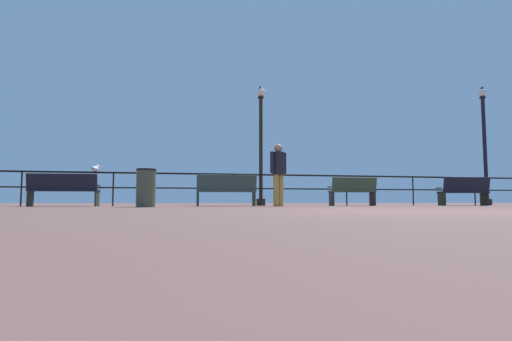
{
  "coord_description": "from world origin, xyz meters",
  "views": [
    {
      "loc": [
        -3.17,
        -4.96,
        0.12
      ],
      "look_at": [
        -0.72,
        6.75,
        1.06
      ],
      "focal_mm": 28.02,
      "sensor_mm": 36.0,
      "label": 1
    }
  ],
  "objects_px": {
    "lamppost_center": "(261,143)",
    "bench_far_right": "(465,190)",
    "seagull_on_rail": "(95,168)",
    "trash_bin": "(146,188)",
    "bench_far_left": "(63,188)",
    "person_by_bench": "(278,170)",
    "bench_near_left": "(227,189)",
    "lamppost_right": "(485,142)",
    "bench_near_right": "(353,190)"
  },
  "relations": [
    {
      "from": "bench_far_left",
      "to": "bench_near_left",
      "type": "height_order",
      "value": "bench_near_left"
    },
    {
      "from": "person_by_bench",
      "to": "seagull_on_rail",
      "type": "bearing_deg",
      "value": 159.65
    },
    {
      "from": "lamppost_right",
      "to": "bench_far_right",
      "type": "bearing_deg",
      "value": -152.16
    },
    {
      "from": "lamppost_right",
      "to": "trash_bin",
      "type": "xyz_separation_m",
      "value": [
        -11.72,
        -2.96,
        -1.87
      ]
    },
    {
      "from": "bench_far_left",
      "to": "bench_far_right",
      "type": "height_order",
      "value": "bench_far_right"
    },
    {
      "from": "bench_far_left",
      "to": "bench_far_right",
      "type": "bearing_deg",
      "value": -0.03
    },
    {
      "from": "bench_far_left",
      "to": "bench_near_right",
      "type": "height_order",
      "value": "bench_near_right"
    },
    {
      "from": "bench_far_right",
      "to": "person_by_bench",
      "type": "distance_m",
      "value": 6.83
    },
    {
      "from": "lamppost_center",
      "to": "trash_bin",
      "type": "height_order",
      "value": "lamppost_center"
    },
    {
      "from": "bench_far_left",
      "to": "lamppost_right",
      "type": "distance_m",
      "value": 14.14
    },
    {
      "from": "bench_far_right",
      "to": "lamppost_right",
      "type": "height_order",
      "value": "lamppost_right"
    },
    {
      "from": "lamppost_center",
      "to": "bench_far_right",
      "type": "bearing_deg",
      "value": -7.2
    },
    {
      "from": "bench_far_right",
      "to": "seagull_on_rail",
      "type": "bearing_deg",
      "value": 176.64
    },
    {
      "from": "trash_bin",
      "to": "lamppost_center",
      "type": "bearing_deg",
      "value": 41.49
    },
    {
      "from": "bench_far_left",
      "to": "bench_near_left",
      "type": "distance_m",
      "value": 4.42
    },
    {
      "from": "bench_far_left",
      "to": "trash_bin",
      "type": "xyz_separation_m",
      "value": [
        2.28,
        -2.12,
        -0.06
      ]
    },
    {
      "from": "bench_far_right",
      "to": "seagull_on_rail",
      "type": "distance_m",
      "value": 11.75
    },
    {
      "from": "bench_far_right",
      "to": "trash_bin",
      "type": "bearing_deg",
      "value": -168.19
    },
    {
      "from": "bench_far_right",
      "to": "trash_bin",
      "type": "height_order",
      "value": "bench_far_right"
    },
    {
      "from": "bench_near_left",
      "to": "person_by_bench",
      "type": "bearing_deg",
      "value": -43.04
    },
    {
      "from": "bench_near_right",
      "to": "lamppost_right",
      "type": "bearing_deg",
      "value": 8.55
    },
    {
      "from": "bench_far_left",
      "to": "seagull_on_rail",
      "type": "relative_size",
      "value": 4.1
    },
    {
      "from": "bench_far_left",
      "to": "bench_near_right",
      "type": "relative_size",
      "value": 1.25
    },
    {
      "from": "bench_near_left",
      "to": "bench_far_right",
      "type": "bearing_deg",
      "value": 0.0
    },
    {
      "from": "lamppost_right",
      "to": "lamppost_center",
      "type": "bearing_deg",
      "value": -180.0
    },
    {
      "from": "bench_near_left",
      "to": "person_by_bench",
      "type": "height_order",
      "value": "person_by_bench"
    },
    {
      "from": "lamppost_right",
      "to": "trash_bin",
      "type": "bearing_deg",
      "value": -165.8
    },
    {
      "from": "bench_near_right",
      "to": "lamppost_center",
      "type": "distance_m",
      "value": 3.26
    },
    {
      "from": "bench_far_right",
      "to": "lamppost_right",
      "type": "relative_size",
      "value": 0.38
    },
    {
      "from": "bench_near_right",
      "to": "seagull_on_rail",
      "type": "height_order",
      "value": "seagull_on_rail"
    },
    {
      "from": "bench_far_left",
      "to": "bench_far_right",
      "type": "distance_m",
      "value": 12.38
    },
    {
      "from": "bench_near_right",
      "to": "lamppost_center",
      "type": "height_order",
      "value": "lamppost_center"
    },
    {
      "from": "bench_near_right",
      "to": "person_by_bench",
      "type": "relative_size",
      "value": 0.86
    },
    {
      "from": "trash_bin",
      "to": "seagull_on_rail",
      "type": "bearing_deg",
      "value": 119.87
    },
    {
      "from": "trash_bin",
      "to": "bench_far_right",
      "type": "bearing_deg",
      "value": 11.81
    },
    {
      "from": "bench_far_left",
      "to": "bench_near_left",
      "type": "xyz_separation_m",
      "value": [
        4.42,
        -0.01,
        0.01
      ]
    },
    {
      "from": "bench_far_left",
      "to": "person_by_bench",
      "type": "bearing_deg",
      "value": -11.68
    },
    {
      "from": "lamppost_right",
      "to": "seagull_on_rail",
      "type": "xyz_separation_m",
      "value": [
        -13.33,
        -0.16,
        -1.22
      ]
    },
    {
      "from": "bench_near_right",
      "to": "trash_bin",
      "type": "xyz_separation_m",
      "value": [
        -6.11,
        -2.12,
        -0.05
      ]
    },
    {
      "from": "person_by_bench",
      "to": "trash_bin",
      "type": "xyz_separation_m",
      "value": [
        -3.39,
        -0.95,
        -0.53
      ]
    },
    {
      "from": "bench_near_left",
      "to": "trash_bin",
      "type": "relative_size",
      "value": 1.98
    },
    {
      "from": "lamppost_center",
      "to": "person_by_bench",
      "type": "xyz_separation_m",
      "value": [
        0.04,
        -2.02,
        -1.05
      ]
    },
    {
      "from": "person_by_bench",
      "to": "seagull_on_rail",
      "type": "distance_m",
      "value": 5.33
    },
    {
      "from": "bench_far_left",
      "to": "seagull_on_rail",
      "type": "height_order",
      "value": "seagull_on_rail"
    },
    {
      "from": "lamppost_right",
      "to": "person_by_bench",
      "type": "height_order",
      "value": "lamppost_right"
    },
    {
      "from": "bench_far_left",
      "to": "lamppost_center",
      "type": "xyz_separation_m",
      "value": [
        5.63,
        0.85,
        1.52
      ]
    },
    {
      "from": "seagull_on_rail",
      "to": "bench_near_left",
      "type": "bearing_deg",
      "value": -10.41
    },
    {
      "from": "bench_near_right",
      "to": "seagull_on_rail",
      "type": "bearing_deg",
      "value": 174.98
    },
    {
      "from": "lamppost_center",
      "to": "trash_bin",
      "type": "xyz_separation_m",
      "value": [
        -3.35,
        -2.96,
        -1.58
      ]
    },
    {
      "from": "bench_far_right",
      "to": "lamppost_center",
      "type": "distance_m",
      "value": 6.97
    }
  ]
}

